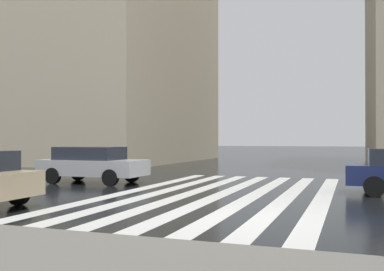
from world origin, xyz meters
TOP-DOWN VIEW (x-y plane):
  - ground_plane at (0.00, 0.00)m, footprint 220.00×220.00m
  - zebra_crossing at (4.00, 1.57)m, footprint 13.00×6.50m
  - haussmann_block_mid at (21.51, 20.02)m, footprint 18.02×20.82m
  - car_silver at (5.50, 7.30)m, footprint 1.85×4.10m

SIDE VIEW (x-z plane):
  - ground_plane at x=0.00m, z-range 0.00..0.00m
  - zebra_crossing at x=4.00m, z-range 0.00..0.01m
  - car_silver at x=5.50m, z-range 0.05..1.46m
  - haussmann_block_mid at x=21.51m, z-range -0.25..24.21m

